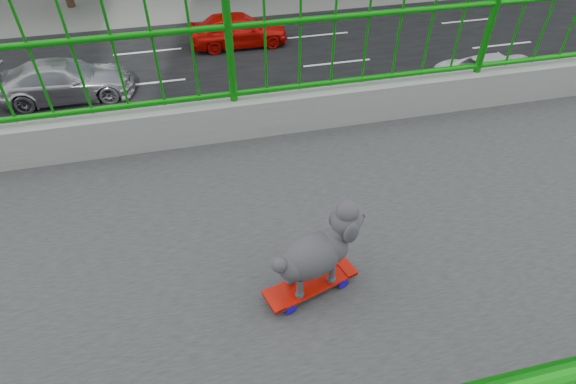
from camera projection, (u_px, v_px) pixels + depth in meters
The scene contains 8 objects.
road at pixel (148, 123), 16.37m from camera, with size 18.00×90.00×0.02m, color black.
skateboard at pixel (310, 284), 2.47m from camera, with size 0.29×0.54×0.07m.
poodle at pixel (317, 251), 2.31m from camera, with size 0.31×0.52×0.44m.
car_1 at pixel (1, 196), 12.53m from camera, with size 1.39×3.98×1.31m, color black.
car_2 at pixel (499, 74), 17.77m from camera, with size 2.22×4.81×1.34m, color white.
car_3 at pixel (65, 80), 17.30m from camera, with size 2.01×4.94×1.43m, color #9E9EA3.
car_4 at pixel (238, 29), 20.80m from camera, with size 1.77×4.41×1.50m, color red.
car_5 at pixel (575, 185), 12.79m from camera, with size 1.52×4.35×1.43m, color black.
Camera 1 is at (1.63, 1.71, 9.06)m, focal length 28.68 mm.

